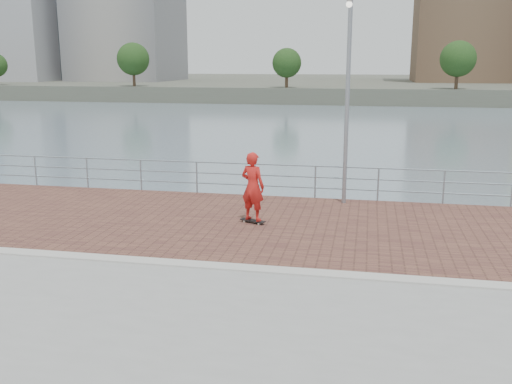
# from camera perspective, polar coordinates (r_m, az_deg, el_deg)

# --- Properties ---
(water) EXTENTS (400.00, 400.00, 0.00)m
(water) POSITION_cam_1_polar(r_m,az_deg,el_deg) (13.55, -1.70, -15.65)
(water) COLOR slate
(water) RESTS_ON ground
(brick_lane) EXTENTS (40.00, 6.80, 0.02)m
(brick_lane) POSITION_cam_1_polar(r_m,az_deg,el_deg) (16.06, 1.11, -3.23)
(brick_lane) COLOR brown
(brick_lane) RESTS_ON seawall
(curb) EXTENTS (40.00, 0.40, 0.06)m
(curb) POSITION_cam_1_polar(r_m,az_deg,el_deg) (12.70, -1.76, -7.59)
(curb) COLOR #B7B5AD
(curb) RESTS_ON seawall
(far_shore) EXTENTS (320.00, 95.00, 2.50)m
(far_shore) POSITION_cam_1_polar(r_m,az_deg,el_deg) (134.22, 10.18, 10.52)
(far_shore) COLOR #4C5142
(far_shore) RESTS_ON ground
(guardrail) EXTENTS (39.06, 0.06, 1.13)m
(guardrail) POSITION_cam_1_polar(r_m,az_deg,el_deg) (19.16, 2.90, 1.51)
(guardrail) COLOR #8C9EA8
(guardrail) RESTS_ON brick_lane
(street_lamp) EXTENTS (0.49, 1.43, 6.76)m
(street_lamp) POSITION_cam_1_polar(r_m,az_deg,el_deg) (17.61, 9.23, 13.82)
(street_lamp) COLOR gray
(street_lamp) RESTS_ON brick_lane
(skateboard) EXTENTS (0.76, 0.44, 0.09)m
(skateboard) POSITION_cam_1_polar(r_m,az_deg,el_deg) (16.12, -0.33, -2.88)
(skateboard) COLOR black
(skateboard) RESTS_ON brick_lane
(skateboarder) EXTENTS (0.83, 0.68, 1.94)m
(skateboarder) POSITION_cam_1_polar(r_m,az_deg,el_deg) (15.88, -0.33, 0.55)
(skateboarder) COLOR red
(skateboarder) RESTS_ON skateboard
(shoreline_trees) EXTENTS (169.28, 5.20, 6.93)m
(shoreline_trees) POSITION_cam_1_polar(r_m,az_deg,el_deg) (90.41, 23.20, 11.93)
(shoreline_trees) COLOR #473323
(shoreline_trees) RESTS_ON far_shore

